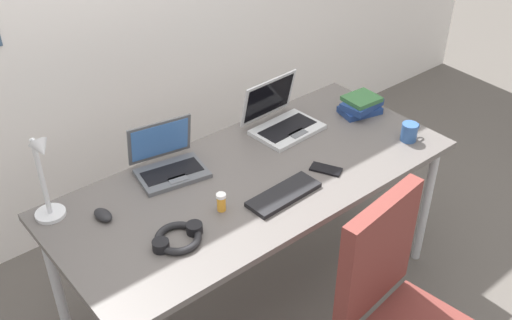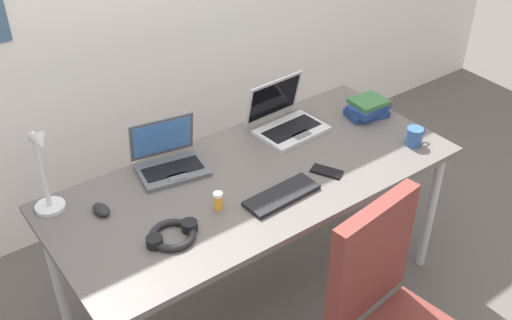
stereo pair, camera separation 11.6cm
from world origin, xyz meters
name	(u,v)px [view 1 (the left image)]	position (x,y,z in m)	size (l,w,h in m)	color
ground_plane	(256,294)	(0.00, 0.00, 0.00)	(12.00, 12.00, 0.00)	#56514C
desk	(256,186)	(0.00, 0.00, 0.68)	(1.80, 0.80, 0.74)	#595451
desk_lamp	(45,179)	(-0.80, 0.28, 0.94)	(0.12, 0.18, 0.40)	silver
laptop_by_keyboard	(282,120)	(0.35, 0.22, 0.79)	(0.34, 0.29, 0.24)	#B7BABC
laptop_back_right	(168,163)	(-0.27, 0.27, 0.78)	(0.33, 0.29, 0.22)	#515459
external_keyboard	(284,194)	(-0.01, -0.19, 0.75)	(0.33, 0.12, 0.02)	black
computer_mouse	(103,215)	(-0.65, 0.16, 0.76)	(0.06, 0.10, 0.03)	black
cell_phone	(326,169)	(0.26, -0.17, 0.74)	(0.06, 0.14, 0.01)	black
headphones	(178,238)	(-0.49, -0.14, 0.76)	(0.21, 0.18, 0.04)	black
pill_bottle	(221,202)	(-0.26, -0.10, 0.78)	(0.04, 0.04, 0.08)	gold
book_stack	(361,105)	(0.76, 0.08, 0.78)	(0.22, 0.17, 0.09)	navy
coffee_mug	(409,132)	(0.74, -0.24, 0.78)	(0.11, 0.08, 0.09)	#2D518C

